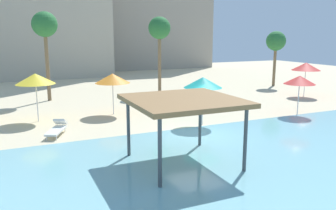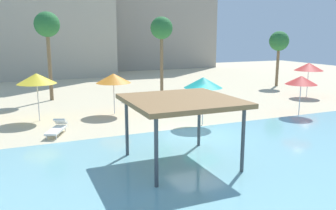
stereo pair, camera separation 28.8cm
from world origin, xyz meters
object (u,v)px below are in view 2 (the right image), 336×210
at_px(beach_umbrella_orange_4, 113,78).
at_px(palm_tree_2, 47,27).
at_px(palm_tree_1, 162,30).
at_px(palm_tree_0, 279,42).
at_px(lounge_chair_2, 57,128).
at_px(shade_pavilion, 181,103).
at_px(beach_umbrella_yellow_1, 37,79).
at_px(beach_umbrella_red_0, 301,80).
at_px(beach_umbrella_teal_5, 203,83).
at_px(beach_umbrella_red_3, 309,67).

height_order(beach_umbrella_orange_4, palm_tree_2, palm_tree_2).
bearing_deg(palm_tree_1, palm_tree_2, 178.85).
distance_m(palm_tree_1, palm_tree_2, 9.23).
xyz_separation_m(beach_umbrella_orange_4, palm_tree_0, (18.02, 5.85, 1.99)).
bearing_deg(lounge_chair_2, palm_tree_2, -159.37).
relative_size(shade_pavilion, lounge_chair_2, 2.08).
bearing_deg(beach_umbrella_yellow_1, beach_umbrella_red_0, -17.97).
bearing_deg(palm_tree_1, beach_umbrella_yellow_1, -148.27).
distance_m(shade_pavilion, beach_umbrella_teal_5, 6.24).
bearing_deg(lounge_chair_2, palm_tree_1, 159.33).
bearing_deg(palm_tree_2, palm_tree_0, -2.20).
bearing_deg(palm_tree_2, beach_umbrella_red_3, -18.39).
relative_size(beach_umbrella_yellow_1, lounge_chair_2, 1.44).
relative_size(shade_pavilion, beach_umbrella_yellow_1, 1.44).
relative_size(beach_umbrella_yellow_1, palm_tree_2, 0.42).
relative_size(beach_umbrella_red_0, palm_tree_1, 0.39).
xyz_separation_m(lounge_chair_2, palm_tree_1, (9.83, 9.93, 5.10)).
relative_size(palm_tree_0, palm_tree_2, 0.80).
xyz_separation_m(palm_tree_1, palm_tree_2, (-9.23, 0.19, 0.19)).
bearing_deg(palm_tree_2, lounge_chair_2, -93.42).
xyz_separation_m(beach_umbrella_teal_5, palm_tree_1, (2.03, 11.17, 3.00)).
bearing_deg(lounge_chair_2, beach_umbrella_orange_4, 155.49).
xyz_separation_m(beach_umbrella_yellow_1, lounge_chair_2, (0.68, -3.43, -2.20)).
xyz_separation_m(beach_umbrella_red_3, palm_tree_1, (-10.43, 6.35, 2.97)).
bearing_deg(shade_pavilion, palm_tree_2, 102.05).
relative_size(beach_umbrella_red_3, beach_umbrella_teal_5, 1.02).
distance_m(beach_umbrella_yellow_1, lounge_chair_2, 4.13).
bearing_deg(beach_umbrella_orange_4, shade_pavilion, -88.82).
distance_m(beach_umbrella_red_0, lounge_chair_2, 14.81).
bearing_deg(beach_umbrella_orange_4, palm_tree_1, 47.55).
distance_m(beach_umbrella_red_0, beach_umbrella_red_3, 7.62).
distance_m(beach_umbrella_red_0, beach_umbrella_orange_4, 11.81).
bearing_deg(beach_umbrella_orange_4, palm_tree_0, 17.99).
bearing_deg(beach_umbrella_orange_4, beach_umbrella_red_3, 0.48).
relative_size(palm_tree_0, palm_tree_1, 0.82).
bearing_deg(lounge_chair_2, beach_umbrella_red_3, 124.07).
relative_size(beach_umbrella_yellow_1, palm_tree_0, 0.53).
distance_m(beach_umbrella_yellow_1, beach_umbrella_teal_5, 9.68).
relative_size(shade_pavilion, palm_tree_0, 0.76).
xyz_separation_m(lounge_chair_2, palm_tree_2, (0.60, 10.12, 5.29)).
xyz_separation_m(shade_pavilion, palm_tree_1, (5.73, 16.19, 2.95)).
height_order(beach_umbrella_red_3, palm_tree_2, palm_tree_2).
relative_size(beach_umbrella_yellow_1, palm_tree_1, 0.43).
distance_m(beach_umbrella_teal_5, palm_tree_1, 11.74).
height_order(beach_umbrella_yellow_1, beach_umbrella_red_3, beach_umbrella_yellow_1).
relative_size(lounge_chair_2, palm_tree_0, 0.37).
bearing_deg(palm_tree_0, beach_umbrella_red_0, -124.04).
xyz_separation_m(beach_umbrella_orange_4, palm_tree_1, (5.93, 6.49, 3.10)).
distance_m(beach_umbrella_orange_4, palm_tree_0, 19.05).
relative_size(beach_umbrella_orange_4, palm_tree_1, 0.40).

